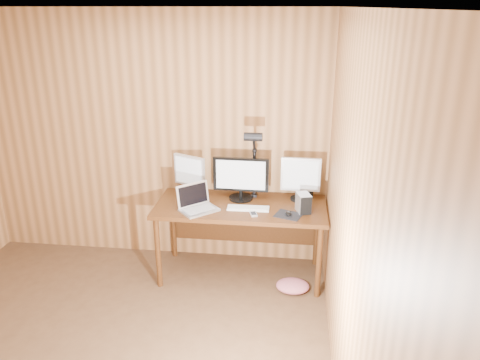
% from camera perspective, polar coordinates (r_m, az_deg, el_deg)
% --- Properties ---
extents(room_shell, '(4.00, 4.00, 4.00)m').
position_cam_1_polar(room_shell, '(3.03, -21.57, -5.62)').
color(room_shell, '#50341E').
rests_on(room_shell, ground).
extents(desk, '(1.60, 0.70, 0.75)m').
position_cam_1_polar(desk, '(4.51, 0.18, -4.12)').
color(desk, '#45240E').
rests_on(desk, floor).
extents(monitor_center, '(0.53, 0.23, 0.42)m').
position_cam_1_polar(monitor_center, '(4.46, 0.11, 0.24)').
color(monitor_center, black).
rests_on(monitor_center, desk).
extents(monitor_left, '(0.33, 0.18, 0.40)m').
position_cam_1_polar(monitor_left, '(4.60, -6.17, 0.74)').
color(monitor_left, black).
rests_on(monitor_left, desk).
extents(monitor_right, '(0.37, 0.18, 0.42)m').
position_cam_1_polar(monitor_right, '(4.47, 7.39, 0.27)').
color(monitor_right, black).
rests_on(monitor_right, desk).
extents(laptop, '(0.41, 0.40, 0.23)m').
position_cam_1_polar(laptop, '(4.31, -5.32, -2.86)').
color(laptop, silver).
rests_on(laptop, desk).
extents(keyboard, '(0.39, 0.12, 0.02)m').
position_cam_1_polar(keyboard, '(4.31, 1.00, -3.45)').
color(keyboard, white).
rests_on(keyboard, desk).
extents(mousepad, '(0.28, 0.25, 0.00)m').
position_cam_1_polar(mousepad, '(4.21, 5.94, -4.27)').
color(mousepad, black).
rests_on(mousepad, desk).
extents(mouse, '(0.10, 0.12, 0.03)m').
position_cam_1_polar(mouse, '(4.20, 5.94, -4.03)').
color(mouse, black).
rests_on(mouse, mousepad).
extents(hard_drive, '(0.15, 0.18, 0.17)m').
position_cam_1_polar(hard_drive, '(4.26, 7.75, -2.80)').
color(hard_drive, silver).
rests_on(hard_drive, desk).
extents(phone, '(0.09, 0.12, 0.02)m').
position_cam_1_polar(phone, '(4.20, 1.65, -4.15)').
color(phone, silver).
rests_on(phone, desk).
extents(speaker, '(0.05, 0.05, 0.12)m').
position_cam_1_polar(speaker, '(4.59, 8.61, -1.51)').
color(speaker, black).
rests_on(speaker, desk).
extents(desk_lamp, '(0.17, 0.24, 0.73)m').
position_cam_1_polar(desk_lamp, '(4.36, 1.69, 3.07)').
color(desk_lamp, black).
rests_on(desk_lamp, desk).
extents(fabric_pile, '(0.32, 0.26, 0.10)m').
position_cam_1_polar(fabric_pile, '(4.51, 6.43, -12.71)').
color(fabric_pile, '#C05C69').
rests_on(fabric_pile, floor).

